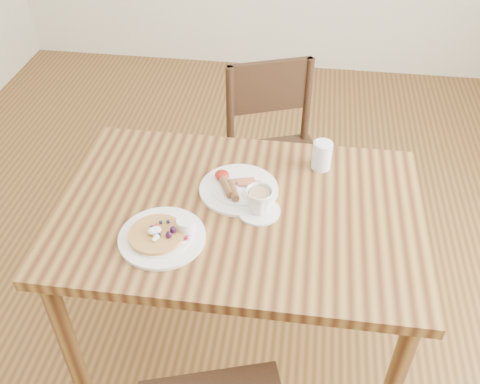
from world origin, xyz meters
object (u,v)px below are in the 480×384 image
Objects in this scene: breakfast_plate at (238,188)px; water_glass at (322,155)px; chair_far at (275,153)px; pancake_plate at (163,235)px; dining_table at (240,230)px; teacup_saucer at (259,202)px.

breakfast_plate is 2.58× the size of water_glass.
breakfast_plate is (-0.09, -0.58, 0.27)m from chair_far.
chair_far is at bearing 114.89° from water_glass.
chair_far is 0.65m from breakfast_plate.
water_glass is (0.28, 0.17, 0.04)m from breakfast_plate.
water_glass is at bearing 42.32° from pancake_plate.
breakfast_plate is at bearing 60.80° from chair_far.
water_glass is at bearing 45.28° from dining_table.
pancake_plate reaches higher than dining_table.
water_glass is at bearing 31.73° from breakfast_plate.
breakfast_plate reaches higher than dining_table.
chair_far reaches higher than breakfast_plate.
teacup_saucer reaches higher than pancake_plate.
teacup_saucer is at bearing -49.13° from breakfast_plate.
pancake_plate is at bearing -137.68° from water_glass.
dining_table is 0.69m from chair_far.
teacup_saucer is 0.33m from water_glass.
teacup_saucer is (-0.00, -0.68, 0.30)m from chair_far.
dining_table is at bearing 38.39° from pancake_plate.
teacup_saucer is at bearing -8.35° from dining_table.
teacup_saucer is (0.28, 0.16, 0.03)m from pancake_plate.
dining_table is 4.44× the size of pancake_plate.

